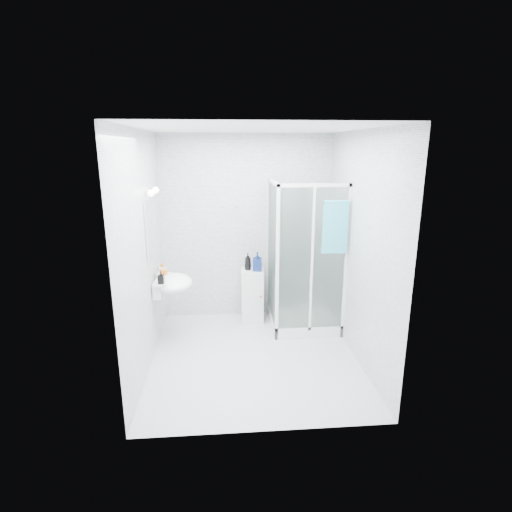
{
  "coord_description": "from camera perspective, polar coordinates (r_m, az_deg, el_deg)",
  "views": [
    {
      "loc": [
        -0.33,
        -4.26,
        2.41
      ],
      "look_at": [
        0.05,
        0.35,
        1.15
      ],
      "focal_mm": 28.0,
      "sensor_mm": 36.0,
      "label": 1
    }
  ],
  "objects": [
    {
      "name": "shampoo_bottle_b",
      "position": [
        5.53,
        0.2,
        -0.78
      ],
      "size": [
        0.14,
        0.14,
        0.26
      ],
      "primitive_type": "imported",
      "rotation": [
        0.0,
        0.0,
        -0.16
      ],
      "color": "navy",
      "rests_on": "storage_cabinet"
    },
    {
      "name": "shower_enclosure",
      "position": [
        5.49,
        6.13,
        -5.8
      ],
      "size": [
        0.9,
        0.95,
        2.0
      ],
      "color": "white",
      "rests_on": "ground"
    },
    {
      "name": "vanity_lights",
      "position": [
        4.8,
        -14.52,
        8.9
      ],
      "size": [
        0.1,
        0.4,
        0.08
      ],
      "color": "silver",
      "rests_on": "room"
    },
    {
      "name": "mirror",
      "position": [
        4.87,
        -14.77,
        3.97
      ],
      "size": [
        0.02,
        0.6,
        0.7
      ],
      "primitive_type": "cube",
      "color": "white",
      "rests_on": "room"
    },
    {
      "name": "storage_cabinet",
      "position": [
        5.71,
        -0.48,
        -5.63
      ],
      "size": [
        0.33,
        0.35,
        0.75
      ],
      "rotation": [
        0.0,
        0.0,
        -0.07
      ],
      "color": "silver",
      "rests_on": "ground"
    },
    {
      "name": "room",
      "position": [
        4.42,
        -0.27,
        0.67
      ],
      "size": [
        2.4,
        2.6,
        2.6
      ],
      "color": "silver",
      "rests_on": "ground"
    },
    {
      "name": "soap_dispenser_orange",
      "position": [
        5.09,
        -13.24,
        -1.89
      ],
      "size": [
        0.14,
        0.14,
        0.17
      ],
      "primitive_type": "imported",
      "rotation": [
        0.0,
        0.0,
        -0.11
      ],
      "color": "#BC5A16",
      "rests_on": "wall_basin"
    },
    {
      "name": "wall_basin",
      "position": [
        5.02,
        -11.99,
        -3.85
      ],
      "size": [
        0.46,
        0.56,
        0.35
      ],
      "color": "white",
      "rests_on": "ground"
    },
    {
      "name": "hand_towel",
      "position": [
        4.9,
        11.25,
        4.26
      ],
      "size": [
        0.3,
        0.04,
        0.65
      ],
      "color": "#31A3BC",
      "rests_on": "shower_enclosure"
    },
    {
      "name": "shampoo_bottle_a",
      "position": [
        5.56,
        -1.18,
        -0.79
      ],
      "size": [
        0.11,
        0.11,
        0.24
      ],
      "primitive_type": "imported",
      "rotation": [
        0.0,
        0.0,
        -0.21
      ],
      "color": "black",
      "rests_on": "storage_cabinet"
    },
    {
      "name": "soap_dispenser_black",
      "position": [
        4.81,
        -13.41,
        -3.0
      ],
      "size": [
        0.07,
        0.07,
        0.15
      ],
      "primitive_type": "imported",
      "rotation": [
        0.0,
        0.0,
        -0.07
      ],
      "color": "black",
      "rests_on": "wall_basin"
    },
    {
      "name": "wall_hooks",
      "position": [
        5.57,
        -3.87,
        7.05
      ],
      "size": [
        0.23,
        0.06,
        0.03
      ],
      "color": "silver",
      "rests_on": "room"
    }
  ]
}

